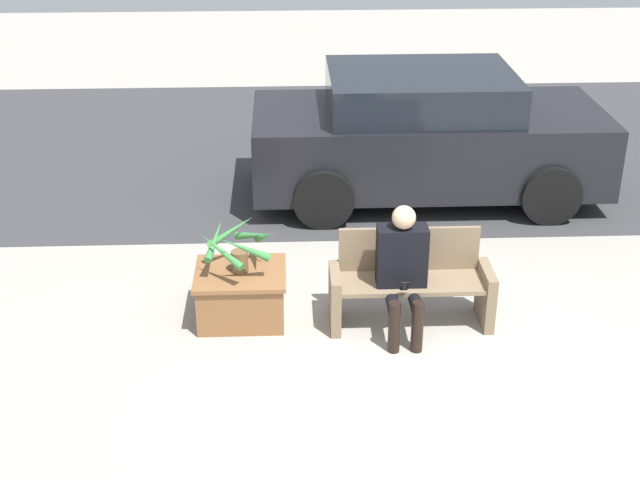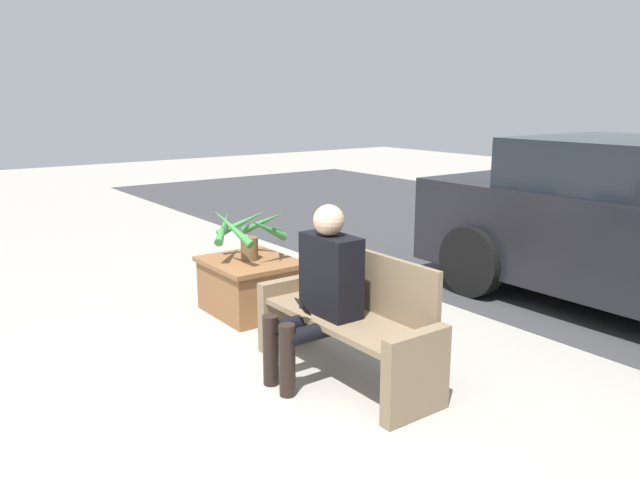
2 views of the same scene
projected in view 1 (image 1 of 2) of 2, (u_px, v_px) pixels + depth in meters
ground_plane at (412, 385)px, 7.21m from camera, size 30.00×30.00×0.00m
road_surface at (356, 146)px, 12.34m from camera, size 20.00×6.00×0.01m
bench at (410, 282)px, 7.97m from camera, size 1.45×0.49×0.85m
person_seated at (403, 266)px, 7.70m from camera, size 0.44×0.58×1.18m
planter_box at (241, 293)px, 8.06m from camera, size 0.82×0.71×0.48m
potted_plant at (239, 245)px, 7.87m from camera, size 0.70×0.71×0.48m
parked_car at (426, 135)px, 10.48m from camera, size 4.09×1.98×1.51m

